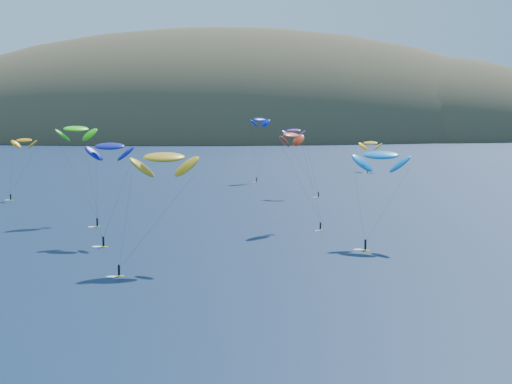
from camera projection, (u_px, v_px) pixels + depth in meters
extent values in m
ellipsoid|color=#3D3526|center=(229.00, 150.00, 623.76)|extent=(600.00, 300.00, 210.00)
ellipsoid|color=#3D3526|center=(51.00, 143.00, 641.59)|extent=(340.00, 240.00, 120.00)
ellipsoid|color=#3D3526|center=(415.00, 147.00, 614.78)|extent=(320.00, 220.00, 156.00)
cube|color=#E0FB1B|center=(11.00, 200.00, 200.27)|extent=(1.49, 0.81, 0.08)
cylinder|color=black|center=(11.00, 197.00, 200.17)|extent=(0.33, 0.33, 1.53)
sphere|color=#8C6047|center=(11.00, 194.00, 200.06)|extent=(0.26, 0.26, 0.26)
ellipsoid|color=#FF9306|center=(24.00, 140.00, 204.89)|extent=(8.28, 5.58, 4.23)
cube|color=#E0FB1B|center=(119.00, 276.00, 111.08)|extent=(1.55, 0.73, 0.08)
cylinder|color=black|center=(119.00, 270.00, 110.97)|extent=(0.35, 0.35, 1.60)
sphere|color=#8C6047|center=(119.00, 265.00, 110.86)|extent=(0.27, 0.27, 0.27)
ellipsoid|color=gold|center=(164.00, 157.00, 118.54)|extent=(11.58, 7.12, 6.02)
cube|color=#E0FB1B|center=(97.00, 226.00, 156.82)|extent=(1.59, 1.14, 0.09)
cylinder|color=black|center=(97.00, 222.00, 156.70)|extent=(0.37, 0.37, 1.67)
sphere|color=#8C6047|center=(97.00, 218.00, 156.58)|extent=(0.28, 0.28, 0.28)
ellipsoid|color=#30E210|center=(76.00, 129.00, 164.57)|extent=(10.17, 8.16, 5.15)
cube|color=#E0FB1B|center=(257.00, 182.00, 247.76)|extent=(1.29, 1.13, 0.07)
cylinder|color=black|center=(257.00, 180.00, 247.66)|extent=(0.31, 0.31, 1.43)
sphere|color=#8C6047|center=(257.00, 177.00, 247.56)|extent=(0.24, 0.24, 0.24)
ellipsoid|color=#011AE4|center=(260.00, 120.00, 250.95)|extent=(8.96, 8.24, 4.66)
cube|color=#E0FB1B|center=(365.00, 250.00, 131.08)|extent=(1.69, 1.14, 0.09)
cylinder|color=black|center=(365.00, 245.00, 130.96)|extent=(0.39, 0.39, 1.76)
sphere|color=#8C6047|center=(365.00, 239.00, 130.83)|extent=(0.29, 0.29, 0.29)
ellipsoid|color=#077BD4|center=(381.00, 155.00, 136.69)|extent=(11.73, 9.07, 5.93)
cube|color=#E0FB1B|center=(319.00, 197.00, 206.71)|extent=(1.32, 0.83, 0.07)
cylinder|color=black|center=(319.00, 195.00, 206.61)|extent=(0.30, 0.30, 1.36)
sphere|color=#8C6047|center=(319.00, 192.00, 206.52)|extent=(0.23, 0.23, 0.23)
ellipsoid|color=#662391|center=(294.00, 130.00, 210.14)|extent=(7.30, 5.40, 3.70)
cube|color=#E0FB1B|center=(320.00, 230.00, 152.24)|extent=(1.17, 1.28, 0.07)
cylinder|color=black|center=(320.00, 226.00, 152.14)|extent=(0.32, 0.32, 1.44)
sphere|color=#8C6047|center=(320.00, 222.00, 152.04)|extent=(0.24, 0.24, 0.24)
ellipsoid|color=red|center=(292.00, 135.00, 155.25)|extent=(8.13, 8.60, 4.52)
cube|color=#E0FB1B|center=(104.00, 247.00, 134.22)|extent=(1.68, 0.72, 0.09)
cylinder|color=black|center=(103.00, 242.00, 134.10)|extent=(0.38, 0.38, 1.73)
sphere|color=#8C6047|center=(103.00, 236.00, 133.97)|extent=(0.29, 0.29, 0.29)
ellipsoid|color=#101894|center=(110.00, 146.00, 139.83)|extent=(9.82, 5.71, 5.16)
cube|color=#E0FB1B|center=(368.00, 173.00, 279.85)|extent=(1.48, 1.23, 0.08)
cylinder|color=black|center=(368.00, 171.00, 279.74)|extent=(0.35, 0.35, 1.61)
sphere|color=#8C6047|center=(368.00, 169.00, 279.63)|extent=(0.27, 0.27, 0.27)
ellipsoid|color=#FFB611|center=(370.00, 143.00, 288.57)|extent=(10.17, 9.01, 5.24)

